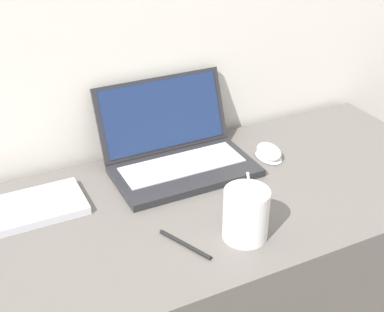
% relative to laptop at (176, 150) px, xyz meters
% --- Properties ---
extents(desk, '(1.35, 0.60, 0.76)m').
position_rel_laptop_xyz_m(desk, '(0.03, -0.18, -0.43)').
color(desk, '#5B5651').
rests_on(desk, ground_plane).
extents(laptop, '(0.37, 0.29, 0.21)m').
position_rel_laptop_xyz_m(laptop, '(0.00, 0.00, 0.00)').
color(laptop, '#232326').
rests_on(laptop, desk).
extents(drink_cup, '(0.10, 0.10, 0.18)m').
position_rel_laptop_xyz_m(drink_cup, '(0.01, -0.35, 0.01)').
color(drink_cup, white).
rests_on(drink_cup, desk).
extents(computer_mouse, '(0.06, 0.09, 0.04)m').
position_rel_laptop_xyz_m(computer_mouse, '(0.25, -0.08, -0.03)').
color(computer_mouse, white).
rests_on(computer_mouse, desk).
extents(pen, '(0.07, 0.14, 0.01)m').
position_rel_laptop_xyz_m(pen, '(-0.13, -0.32, -0.04)').
color(pen, black).
rests_on(pen, desk).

